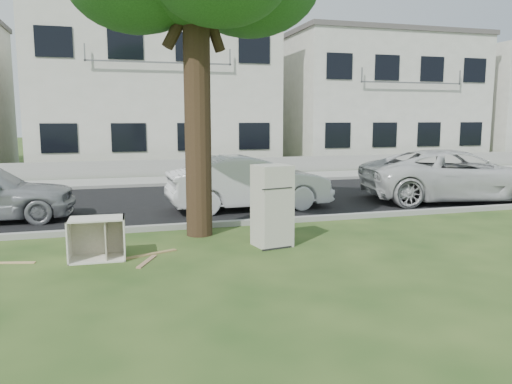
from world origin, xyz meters
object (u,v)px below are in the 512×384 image
object	(u,v)px
car_center	(249,183)
car_right	(455,175)
cabinet	(97,239)
fridge	(272,206)

from	to	relation	value
car_center	car_right	xyz separation A→B (m)	(6.17, -0.36, 0.04)
cabinet	car_right	distance (m)	10.58
fridge	car_center	distance (m)	3.91
cabinet	fridge	bearing A→B (deg)	2.89
car_right	car_center	bearing A→B (deg)	96.88
fridge	cabinet	distance (m)	3.20
fridge	cabinet	world-z (taller)	fridge
fridge	car_right	world-z (taller)	fridge
cabinet	car_center	distance (m)	5.46
cabinet	car_right	bearing A→B (deg)	21.51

